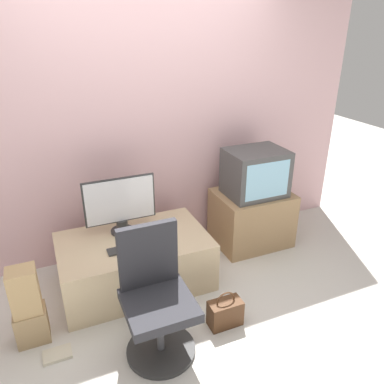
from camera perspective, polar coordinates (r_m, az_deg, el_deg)
The scene contains 13 objects.
ground_plane at distance 2.98m, azimuth 1.65°, elevation -20.23°, with size 12.00×12.00×0.00m, color beige.
wall_back at distance 3.46m, azimuth -7.38°, elevation 10.93°, with size 4.40×0.05×2.60m.
desk at distance 3.31m, azimuth -8.67°, elevation -10.41°, with size 1.24×0.76×0.45m.
side_stand at distance 3.88m, azimuth 9.03°, elevation -3.88°, with size 0.73×0.56×0.56m.
main_monitor at distance 3.19m, azimuth -10.86°, elevation -1.95°, with size 0.60×0.20×0.50m.
keyboard at distance 3.06m, azimuth -9.67°, elevation -8.46°, with size 0.33×0.10×0.01m.
mouse at distance 3.12m, azimuth -5.33°, elevation -7.39°, with size 0.06×0.04×0.03m.
crt_tv at distance 3.64m, azimuth 9.64°, elevation 2.91°, with size 0.56×0.43×0.45m.
office_chair at distance 2.62m, azimuth -5.47°, elevation -16.19°, with size 0.48×0.48×0.91m.
cardboard_box_lower at distance 3.06m, azimuth -23.20°, elevation -18.10°, with size 0.22×0.18×0.26m.
cardboard_box_upper at distance 2.87m, azimuth -24.21°, elevation -13.61°, with size 0.19×0.16×0.34m.
handbag at distance 2.96m, azimuth 5.07°, elevation -17.85°, with size 0.25×0.14×0.30m.
book at distance 2.96m, azimuth -19.82°, elevation -22.25°, with size 0.19×0.13×0.02m.
Camera 1 is at (-0.90, -1.92, 2.10)m, focal length 35.00 mm.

